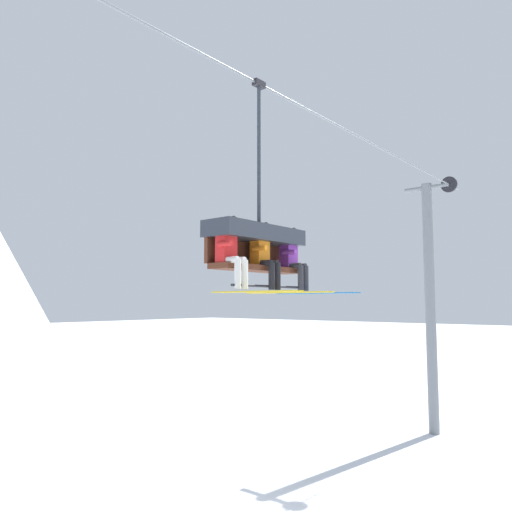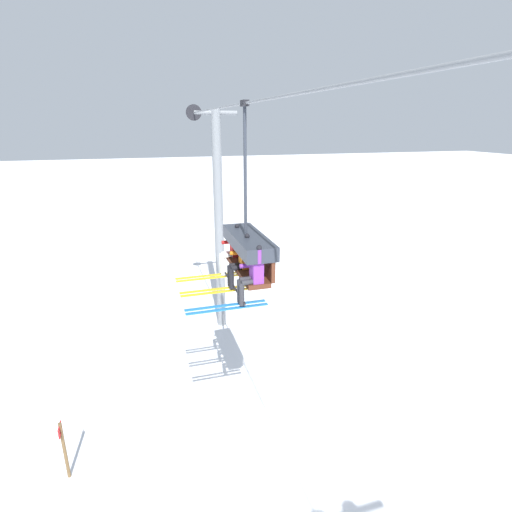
# 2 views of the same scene
# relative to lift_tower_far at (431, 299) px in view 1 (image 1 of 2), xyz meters

# --- Properties ---
(lift_tower_far) EXTENTS (0.36, 1.88, 8.92)m
(lift_tower_far) POSITION_rel_lift_tower_far_xyz_m (0.00, 0.00, 0.00)
(lift_tower_far) COLOR slate
(lift_tower_far) RESTS_ON ground_plane
(lift_cable) EXTENTS (19.61, 0.05, 0.05)m
(lift_cable) POSITION_rel_lift_tower_far_xyz_m (-8.80, -0.78, 4.01)
(lift_cable) COLOR slate
(chairlift_chair) EXTENTS (2.22, 0.74, 3.92)m
(chairlift_chair) POSITION_rel_lift_tower_far_xyz_m (-10.50, -0.71, 1.04)
(chairlift_chair) COLOR #512819
(skier_red) EXTENTS (0.48, 1.70, 1.34)m
(skier_red) POSITION_rel_lift_tower_far_xyz_m (-11.40, -0.92, 0.73)
(skier_red) COLOR red
(skier_orange) EXTENTS (0.48, 1.70, 1.34)m
(skier_orange) POSITION_rel_lift_tower_far_xyz_m (-10.50, -0.92, 0.73)
(skier_orange) COLOR orange
(skier_purple) EXTENTS (0.48, 1.70, 1.34)m
(skier_purple) POSITION_rel_lift_tower_far_xyz_m (-9.60, -0.92, 0.73)
(skier_purple) COLOR purple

